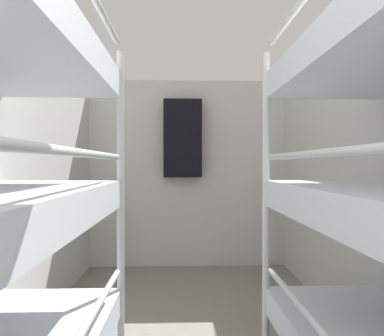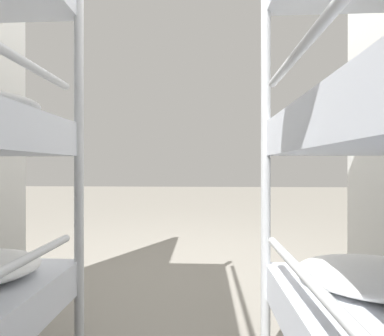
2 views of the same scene
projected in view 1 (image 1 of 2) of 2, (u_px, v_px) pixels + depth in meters
name	position (u px, v px, depth m)	size (l,w,h in m)	color
wall_back	(187.00, 173.00, 4.11)	(2.44, 0.06, 2.22)	silver
hanging_coat	(183.00, 138.00, 3.95)	(0.44, 0.12, 0.90)	black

